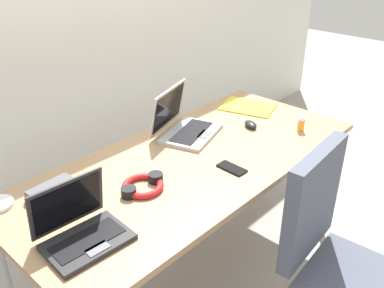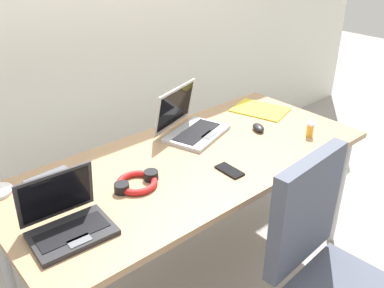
{
  "view_description": "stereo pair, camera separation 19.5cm",
  "coord_description": "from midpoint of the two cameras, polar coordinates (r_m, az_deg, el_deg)",
  "views": [
    {
      "loc": [
        -1.27,
        -1.17,
        1.73
      ],
      "look_at": [
        0.0,
        0.0,
        0.82
      ],
      "focal_mm": 39.02,
      "sensor_mm": 36.0,
      "label": 1
    },
    {
      "loc": [
        -1.13,
        -1.31,
        1.73
      ],
      "look_at": [
        0.0,
        0.0,
        0.82
      ],
      "focal_mm": 39.02,
      "sensor_mm": 36.0,
      "label": 2
    }
  ],
  "objects": [
    {
      "name": "laptop_center",
      "position": [
        1.56,
        -13.27,
        -10.36
      ],
      "size": [
        0.3,
        0.25,
        0.22
      ],
      "color": "#232326",
      "rests_on": "desk"
    },
    {
      "name": "book_stack",
      "position": [
        1.82,
        -15.8,
        -5.39
      ],
      "size": [
        0.21,
        0.15,
        0.05
      ],
      "color": "maroon",
      "rests_on": "desk"
    },
    {
      "name": "wall_back",
      "position": [
        2.66,
        -14.18,
        17.74
      ],
      "size": [
        6.0,
        0.13,
        2.6
      ],
      "color": "silver",
      "rests_on": "ground_plane"
    },
    {
      "name": "paper_folder_front_right",
      "position": [
        2.56,
        11.48,
        4.57
      ],
      "size": [
        0.31,
        0.36,
        0.01
      ],
      "primitive_type": "cube",
      "rotation": [
        0.0,
        0.0,
        0.31
      ],
      "color": "gold",
      "rests_on": "desk"
    },
    {
      "name": "cell_phone",
      "position": [
        1.9,
        8.09,
        -3.7
      ],
      "size": [
        0.07,
        0.14,
        0.01
      ],
      "primitive_type": "cube",
      "rotation": [
        0.0,
        0.0,
        -0.02
      ],
      "color": "black",
      "rests_on": "desk"
    },
    {
      "name": "desk",
      "position": [
        2.02,
        2.77,
        -3.51
      ],
      "size": [
        1.8,
        0.8,
        0.74
      ],
      "color": "#9E7A56",
      "rests_on": "ground_plane"
    },
    {
      "name": "laptop_by_keyboard",
      "position": [
        2.21,
        2.26,
        2.53
      ],
      "size": [
        0.41,
        0.37,
        0.25
      ],
      "color": "#B7BABC",
      "rests_on": "desk"
    },
    {
      "name": "pill_bottle",
      "position": [
        2.29,
        18.22,
        1.87
      ],
      "size": [
        0.04,
        0.04,
        0.08
      ],
      "color": "gold",
      "rests_on": "desk"
    },
    {
      "name": "computer_mouse",
      "position": [
        2.3,
        11.56,
        2.12
      ],
      "size": [
        0.09,
        0.11,
        0.03
      ],
      "primitive_type": "ellipsoid",
      "rotation": [
        0.0,
        0.0,
        -0.47
      ],
      "color": "black",
      "rests_on": "desk"
    },
    {
      "name": "headphones",
      "position": [
        1.79,
        -4.47,
        -5.34
      ],
      "size": [
        0.21,
        0.18,
        0.04
      ],
      "color": "red",
      "rests_on": "desk"
    },
    {
      "name": "ground_plane",
      "position": [
        2.44,
        2.39,
        -17.31
      ],
      "size": [
        12.0,
        12.0,
        0.0
      ],
      "primitive_type": "plane",
      "color": "gray"
    }
  ]
}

